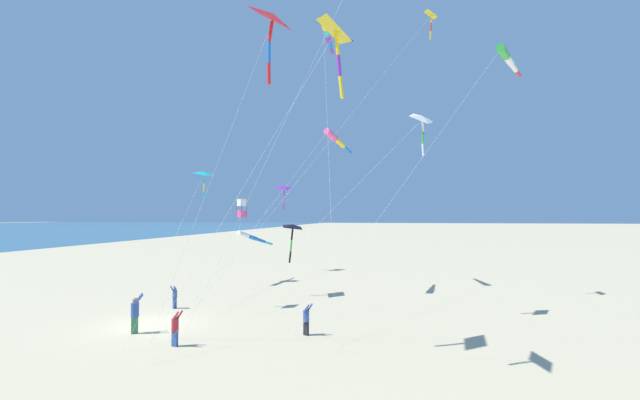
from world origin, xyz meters
TOP-DOWN VIEW (x-y plane):
  - ground_plane at (0.00, 0.00)m, footprint 600.00×600.00m
  - person_adult_flyer at (0.23, -1.53)m, footprint 0.64×0.61m
  - person_child_green_jacket at (3.02, -2.91)m, footprint 0.47×0.38m
  - person_child_grey_jacket at (7.99, -0.37)m, footprint 0.50×0.44m
  - person_bystander_far at (-0.67, 3.46)m, footprint 0.35×0.43m
  - kite_delta_white_trailing at (7.18, -3.01)m, footprint 6.75×2.29m
  - kite_windsock_yellow_midlevel at (0.57, 12.74)m, footprint 2.51×13.59m
  - kite_windsock_teal_far_right at (18.34, 6.09)m, footprint 12.81×11.82m
  - kite_delta_orange_high_right at (13.41, 3.93)m, footprint 11.25×2.12m
  - kite_windsock_red_high_left at (7.80, 9.95)m, footprint 5.36×17.68m
  - kite_delta_magenta_far_left at (1.02, 3.49)m, footprint 1.20×8.50m
  - kite_delta_small_distant at (5.12, 8.34)m, footprint 7.57×8.13m
  - kite_delta_purple_drifting at (10.02, -4.61)m, footprint 8.79×2.67m
  - kite_delta_blue_topmost at (1.19, 20.20)m, footprint 2.50×15.86m
  - kite_windsock_rainbow_low_near at (6.83, 12.12)m, footprint 3.06×16.50m
  - kite_delta_checkered_midright at (14.34, 9.09)m, footprint 13.67×8.61m
  - kite_box_striped_overhead at (-0.37, 13.06)m, footprint 3.45×11.46m

SIDE VIEW (x-z plane):
  - ground_plane at x=0.00m, z-range 0.00..0.00m
  - person_bystander_far at x=-0.67m, z-range 0.06..1.40m
  - person_child_grey_jacket at x=7.99m, z-range 0.06..1.49m
  - person_child_green_jacket at x=3.02m, z-range 0.07..1.53m
  - person_adult_flyer at x=0.23m, z-range 0.08..1.87m
  - kite_windsock_yellow_midlevel at x=0.57m, z-range 1.53..5.79m
  - kite_delta_small_distant at x=5.12m, z-range 2.13..7.04m
  - kite_box_striped_overhead at x=-0.37m, z-range 2.62..9.35m
  - kite_delta_magenta_far_left at x=1.02m, z-range 3.75..11.79m
  - kite_delta_blue_topmost at x=1.19m, z-range 3.86..12.33m
  - kite_delta_orange_high_right at x=13.41m, z-range 5.05..16.05m
  - kite_windsock_red_high_left at x=7.80m, z-range 5.12..16.45m
  - kite_delta_purple_drifting at x=10.02m, z-range 5.65..18.01m
  - kite_delta_white_trailing at x=7.18m, z-range 6.35..20.19m
  - kite_windsock_teal_far_right at x=18.34m, z-range 6.85..21.73m
  - kite_delta_checkered_midright at x=14.34m, z-range 9.12..28.20m
  - kite_windsock_rainbow_low_near at x=6.83m, z-range 9.39..29.40m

